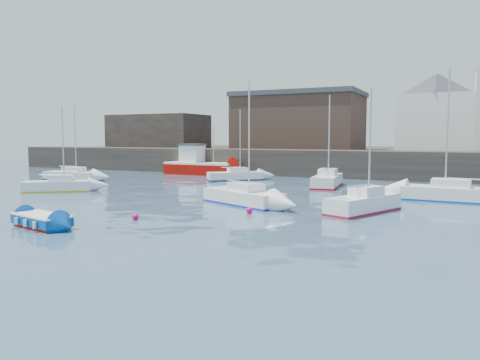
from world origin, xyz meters
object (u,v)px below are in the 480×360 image
at_px(sailboat_e, 72,175).
at_px(sailboat_h, 235,176).
at_px(sailboat_d, 455,193).
at_px(buoy_far, 259,197).
at_px(sailboat_f, 327,180).
at_px(blue_dinghy, 42,220).
at_px(buoy_mid, 249,213).
at_px(buoy_near, 135,220).
at_px(sailboat_b, 243,197).
at_px(fishing_boat, 200,165).
at_px(sailboat_c, 364,203).
at_px(sailboat_a, 58,186).

distance_m(sailboat_e, sailboat_h, 17.12).
xyz_separation_m(sailboat_d, buoy_far, (-13.39, -3.55, -0.56)).
xyz_separation_m(sailboat_f, sailboat_h, (-10.34, 2.13, -0.11)).
relative_size(blue_dinghy, buoy_mid, 9.72).
distance_m(sailboat_h, buoy_near, 24.05).
height_order(blue_dinghy, sailboat_b, sailboat_b).
height_order(fishing_boat, sailboat_f, sailboat_f).
height_order(sailboat_h, buoy_near, sailboat_h).
distance_m(sailboat_b, buoy_mid, 3.68).
bearing_deg(blue_dinghy, buoy_mid, 47.95).
bearing_deg(sailboat_b, buoy_far, 98.28).
height_order(sailboat_b, buoy_far, sailboat_b).
relative_size(sailboat_b, buoy_far, 21.34).
bearing_deg(buoy_mid, sailboat_b, 120.72).
relative_size(sailboat_c, buoy_near, 20.52).
distance_m(sailboat_f, buoy_near, 21.89).
distance_m(sailboat_c, buoy_far, 9.43).
bearing_deg(sailboat_f, sailboat_b, -98.96).
xyz_separation_m(blue_dinghy, buoy_far, (5.10, 15.71, -0.37)).
bearing_deg(buoy_far, buoy_near, -100.53).
bearing_deg(sailboat_c, sailboat_e, 165.20).
xyz_separation_m(fishing_boat, buoy_mid, (17.37, -23.90, -1.14)).
height_order(blue_dinghy, buoy_near, blue_dinghy).
distance_m(sailboat_b, sailboat_f, 13.68).
distance_m(blue_dinghy, buoy_mid, 11.31).
distance_m(sailboat_d, buoy_near, 22.03).
bearing_deg(sailboat_a, buoy_near, -29.47).
xyz_separation_m(fishing_boat, buoy_far, (14.91, -16.59, -1.14)).
xyz_separation_m(sailboat_d, sailboat_e, (-36.54, 0.75, -0.06)).
bearing_deg(sailboat_h, sailboat_b, -62.30).
relative_size(fishing_boat, sailboat_h, 1.23).
xyz_separation_m(blue_dinghy, sailboat_d, (18.49, 19.25, 0.19)).
relative_size(sailboat_a, sailboat_e, 0.91).
height_order(sailboat_a, sailboat_f, sailboat_f).
bearing_deg(buoy_near, sailboat_f, 76.88).
relative_size(sailboat_h, buoy_near, 20.33).
xyz_separation_m(sailboat_e, buoy_near, (20.92, -16.28, -0.50)).
height_order(sailboat_b, sailboat_f, sailboat_f).
relative_size(sailboat_d, sailboat_e, 1.21).
relative_size(blue_dinghy, buoy_near, 10.32).
height_order(sailboat_h, buoy_far, sailboat_h).
bearing_deg(buoy_near, blue_dinghy, -127.70).
bearing_deg(sailboat_e, sailboat_f, 10.99).
distance_m(sailboat_c, sailboat_h, 22.35).
bearing_deg(sailboat_e, sailboat_d, -1.17).
bearing_deg(buoy_far, sailboat_d, 14.83).
relative_size(blue_dinghy, sailboat_c, 0.50).
distance_m(sailboat_b, sailboat_e, 25.23).
bearing_deg(fishing_boat, buoy_far, -48.06).
distance_m(sailboat_c, sailboat_e, 32.73).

